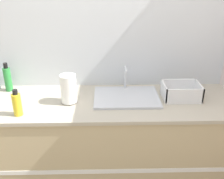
# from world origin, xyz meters

# --- Properties ---
(wall_back) EXTENTS (4.72, 0.06, 2.60)m
(wall_back) POSITION_xyz_m (0.00, 0.71, 1.30)
(wall_back) COLOR silver
(wall_back) RESTS_ON ground_plane
(counter_cabinet) EXTENTS (2.34, 0.70, 0.92)m
(counter_cabinet) POSITION_xyz_m (0.00, 0.34, 0.46)
(counter_cabinet) COLOR tan
(counter_cabinet) RESTS_ON ground_plane
(sink) EXTENTS (0.56, 0.42, 0.23)m
(sink) POSITION_xyz_m (0.21, 0.39, 0.94)
(sink) COLOR silver
(sink) RESTS_ON counter_cabinet
(paper_towel_roll) EXTENTS (0.13, 0.13, 0.25)m
(paper_towel_roll) POSITION_xyz_m (-0.27, 0.31, 1.05)
(paper_towel_roll) COLOR #4C4C51
(paper_towel_roll) RESTS_ON counter_cabinet
(dish_rack) EXTENTS (0.32, 0.23, 0.14)m
(dish_rack) POSITION_xyz_m (0.69, 0.37, 0.97)
(dish_rack) COLOR white
(dish_rack) RESTS_ON counter_cabinet
(bottle_green) EXTENTS (0.07, 0.07, 0.27)m
(bottle_green) POSITION_xyz_m (-0.86, 0.57, 1.04)
(bottle_green) COLOR #2D8C3D
(bottle_green) RESTS_ON counter_cabinet
(bottle_yellow) EXTENTS (0.07, 0.07, 0.21)m
(bottle_yellow) POSITION_xyz_m (-0.64, 0.11, 1.01)
(bottle_yellow) COLOR yellow
(bottle_yellow) RESTS_ON counter_cabinet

